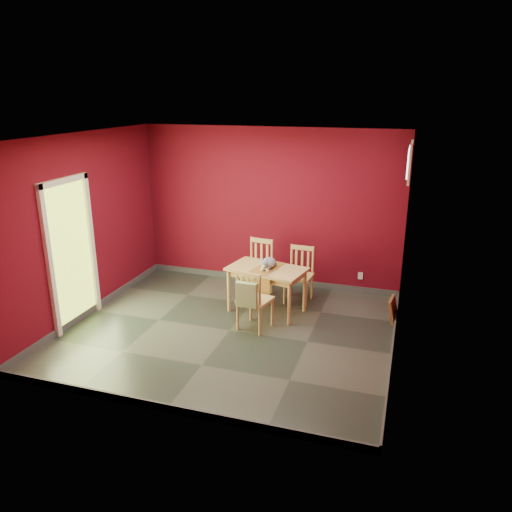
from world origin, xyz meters
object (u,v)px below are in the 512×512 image
(dining_table, at_px, (267,273))
(picture_frame, at_px, (393,310))
(cat, at_px, (268,261))
(chair_near, at_px, (254,299))
(tote_bag, at_px, (247,295))
(chair_far_left, at_px, (258,267))
(chair_far_right, at_px, (299,274))

(dining_table, bearing_deg, picture_frame, 6.76)
(cat, xyz_separation_m, picture_frame, (1.86, 0.22, -0.64))
(chair_near, bearing_deg, dining_table, 89.31)
(tote_bag, xyz_separation_m, cat, (0.06, 0.85, 0.21))
(tote_bag, bearing_deg, cat, 86.15)
(chair_near, bearing_deg, picture_frame, 24.42)
(dining_table, distance_m, chair_far_left, 0.71)
(chair_far_left, height_order, chair_far_right, chair_far_left)
(chair_far_right, relative_size, picture_frame, 2.38)
(chair_far_left, distance_m, tote_bag, 1.49)
(chair_far_right, height_order, cat, cat)
(cat, height_order, picture_frame, cat)
(chair_near, distance_m, picture_frame, 2.09)
(chair_far_right, relative_size, cat, 2.05)
(chair_near, relative_size, picture_frame, 2.41)
(picture_frame, bearing_deg, chair_far_right, 166.71)
(chair_far_left, height_order, chair_near, chair_far_left)
(chair_near, distance_m, cat, 0.73)
(chair_far_right, bearing_deg, chair_far_left, 177.16)
(dining_table, height_order, chair_far_right, chair_far_right)
(picture_frame, bearing_deg, dining_table, -173.24)
(dining_table, bearing_deg, chair_far_right, 56.63)
(chair_near, xyz_separation_m, tote_bag, (-0.03, -0.21, 0.15))
(chair_far_left, bearing_deg, cat, -59.95)
(picture_frame, bearing_deg, tote_bag, -150.81)
(tote_bag, distance_m, cat, 0.88)
(dining_table, distance_m, tote_bag, 0.85)
(cat, bearing_deg, picture_frame, 33.25)
(chair_far_left, xyz_separation_m, cat, (0.35, -0.61, 0.34))
(chair_far_right, distance_m, picture_frame, 1.56)
(chair_far_left, height_order, picture_frame, chair_far_left)
(picture_frame, bearing_deg, cat, -173.23)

